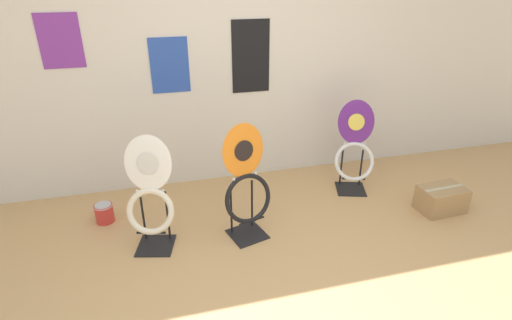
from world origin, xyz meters
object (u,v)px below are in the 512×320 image
object	(u,v)px
paint_can	(104,212)
toilet_seat_display_orange_sun	(246,187)
storage_box	(441,199)
toilet_seat_display_purple_note	(355,150)
toilet_seat_display_white_plain	(150,199)

from	to	relation	value
paint_can	toilet_seat_display_orange_sun	bearing A→B (deg)	-23.49
toilet_seat_display_orange_sun	storage_box	world-z (taller)	toilet_seat_display_orange_sun
toilet_seat_display_purple_note	storage_box	xyz separation A→B (m)	(0.61, -0.58, -0.31)
toilet_seat_display_purple_note	paint_can	size ratio (longest dim) A/B	5.22
paint_can	storage_box	world-z (taller)	storage_box
toilet_seat_display_orange_sun	toilet_seat_display_white_plain	world-z (taller)	toilet_seat_display_orange_sun
storage_box	toilet_seat_display_orange_sun	bearing A→B (deg)	177.26
toilet_seat_display_orange_sun	paint_can	size ratio (longest dim) A/B	5.68
toilet_seat_display_orange_sun	paint_can	bearing A→B (deg)	156.51
toilet_seat_display_orange_sun	paint_can	world-z (taller)	toilet_seat_display_orange_sun
toilet_seat_display_white_plain	toilet_seat_display_purple_note	bearing A→B (deg)	12.93
paint_can	toilet_seat_display_purple_note	bearing A→B (deg)	-0.32
toilet_seat_display_white_plain	storage_box	bearing A→B (deg)	-3.00
toilet_seat_display_purple_note	paint_can	world-z (taller)	toilet_seat_display_purple_note
toilet_seat_display_white_plain	toilet_seat_display_purple_note	xyz separation A→B (m)	(1.93, 0.44, -0.00)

